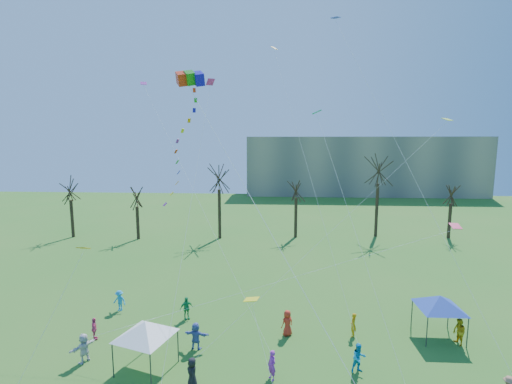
# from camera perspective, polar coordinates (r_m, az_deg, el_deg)

# --- Properties ---
(distant_building) EXTENTS (60.00, 14.00, 15.00)m
(distant_building) POSITION_cam_1_polar(r_m,az_deg,el_deg) (98.54, 16.59, 4.06)
(distant_building) COLOR gray
(distant_building) RESTS_ON ground
(bare_tree_row) EXTENTS (69.41, 9.05, 12.12)m
(bare_tree_row) POSITION_cam_1_polar(r_m,az_deg,el_deg) (51.37, 11.57, 0.89)
(bare_tree_row) COLOR black
(bare_tree_row) RESTS_ON ground
(big_box_kite) EXTENTS (6.00, 6.07, 20.79)m
(big_box_kite) POSITION_cam_1_polar(r_m,az_deg,el_deg) (21.47, -11.20, 6.71)
(big_box_kite) COLOR red
(big_box_kite) RESTS_ON ground
(canopy_tent_white) EXTENTS (3.92, 3.92, 3.08)m
(canopy_tent_white) POSITION_cam_1_polar(r_m,az_deg,el_deg) (23.67, -17.27, -20.18)
(canopy_tent_white) COLOR #3F3F44
(canopy_tent_white) RESTS_ON ground
(canopy_tent_blue) EXTENTS (4.08, 4.08, 3.06)m
(canopy_tent_blue) POSITION_cam_1_polar(r_m,az_deg,el_deg) (29.01, 27.32, -15.36)
(canopy_tent_blue) COLOR #3F3F44
(canopy_tent_blue) RESTS_ON ground
(festival_crowd) EXTENTS (26.18, 13.57, 1.86)m
(festival_crowd) POSITION_cam_1_polar(r_m,az_deg,el_deg) (23.87, -0.19, -24.36)
(festival_crowd) COLOR #C23C18
(festival_crowd) RESTS_ON ground
(small_kites_aloft) EXTENTS (25.45, 18.17, 33.65)m
(small_kites_aloft) POSITION_cam_1_polar(r_m,az_deg,el_deg) (25.34, 3.81, 7.98)
(small_kites_aloft) COLOR orange
(small_kites_aloft) RESTS_ON ground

